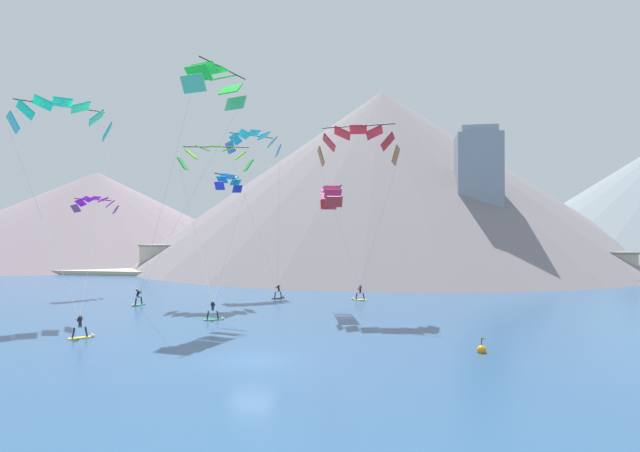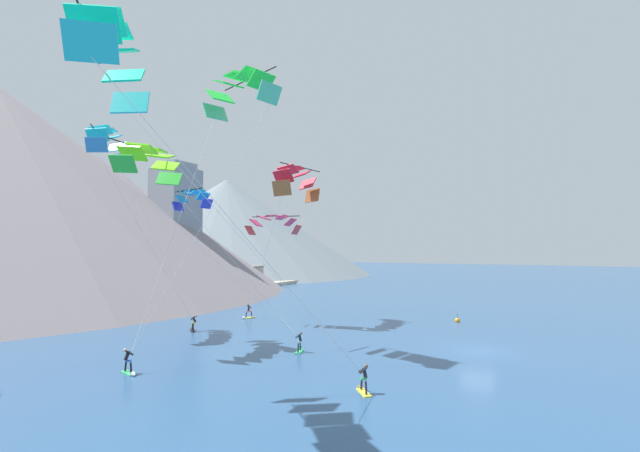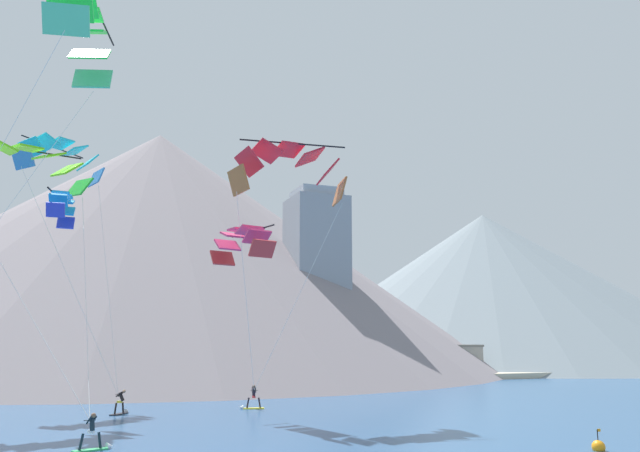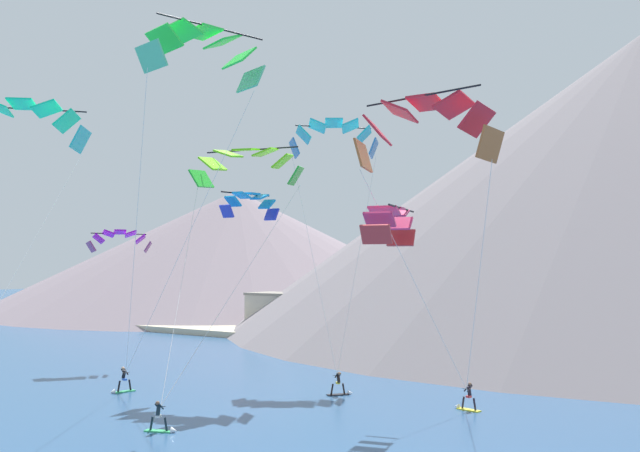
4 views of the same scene
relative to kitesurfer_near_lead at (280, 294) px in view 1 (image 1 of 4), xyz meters
The scene contains 24 objects.
ground_plane 26.26m from the kitesurfer_near_lead, 79.13° to the right, with size 400.00×400.00×0.00m, color navy.
kitesurfer_near_lead is the anchor object (origin of this frame).
kitesurfer_near_trail 8.55m from the kitesurfer_near_lead, ahead, with size 1.78×0.74×1.69m.
kitesurfer_mid_center 23.42m from the kitesurfer_near_lead, 110.67° to the right, with size 1.55×1.47×1.69m.
kitesurfer_far_left 13.86m from the kitesurfer_near_lead, 98.12° to the right, with size 1.77×0.98×1.66m.
kitesurfer_far_right 14.66m from the kitesurfer_near_lead, 149.34° to the right, with size 0.78×1.79×1.73m.
parafoil_kite_near_lead 20.02m from the kitesurfer_near_lead, 126.63° to the left, with size 8.06×9.97×18.62m.
parafoil_kite_near_trail 18.86m from the kitesurfer_near_lead, 33.63° to the right, with size 7.91×7.50×15.96m.
parafoil_kite_mid_center 27.60m from the kitesurfer_near_lead, 145.42° to the right, with size 12.75×13.68×18.15m.
parafoil_kite_far_left 16.65m from the kitesurfer_near_lead, 166.18° to the right, with size 8.49×14.46×15.48m.
parafoil_kite_far_right 23.00m from the kitesurfer_near_lead, 113.53° to the right, with size 10.38×8.10×21.16m.
parafoil_kite_distant_high_outer 13.24m from the kitesurfer_near_lead, 37.86° to the right, with size 3.01×6.19×2.08m.
parafoil_kite_distant_low_drift 13.50m from the kitesurfer_near_lead, 136.40° to the right, with size 1.53×4.51×1.74m.
parafoil_kite_distant_mid_solo 24.68m from the kitesurfer_near_lead, behind, with size 3.91×5.11×1.98m.
race_marker_buoy 28.13m from the kitesurfer_near_lead, 50.02° to the right, with size 0.56×0.56×1.02m.
shoreline_strip 27.89m from the kitesurfer_near_lead, 79.77° to the left, with size 180.00×10.00×0.70m, color beige.
shore_building_harbour_front 33.96m from the kitesurfer_near_lead, 113.34° to the left, with size 9.81×6.17×6.35m.
shore_building_promenade_mid 52.77m from the kitesurfer_near_lead, 34.07° to the left, with size 7.75×4.39×4.21m.
shore_building_quay_east 35.61m from the kitesurfer_near_lead, 56.19° to the left, with size 6.74×4.45×4.73m.
shore_building_quay_west 40.41m from the kitesurfer_near_lead, 46.97° to the left, with size 6.10×5.03×4.51m.
shore_building_old_town 43.86m from the kitesurfer_near_lead, 133.78° to the left, with size 6.25×5.16×4.91m.
highrise_tower 41.72m from the kitesurfer_near_lead, 51.11° to the left, with size 7.00×7.00×24.19m.
mountain_peak_west_ridge 65.48m from the kitesurfer_near_lead, 82.47° to the left, with size 110.63×110.63×39.48m.
mountain_peak_east_shoulder 90.23m from the kitesurfer_near_lead, 135.69° to the left, with size 91.22×91.22×22.42m.
Camera 1 is at (8.61, -27.15, 7.32)m, focal length 28.00 mm.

